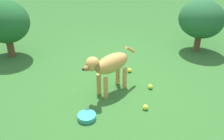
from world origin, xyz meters
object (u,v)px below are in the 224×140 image
Objects in this scene: water_bowl at (87,117)px; tennis_ball_3 at (150,87)px; tennis_ball_0 at (130,70)px; dog at (109,65)px; tennis_ball_2 at (108,61)px; tennis_ball_1 at (145,107)px.

tennis_ball_3 is at bearing 71.93° from water_bowl.
dog is at bearing -85.57° from tennis_ball_0.
tennis_ball_0 and tennis_ball_3 have the same top height.
tennis_ball_0 is 1.00× the size of tennis_ball_2.
dog is 13.69× the size of tennis_ball_3.
dog is at bearing -138.54° from tennis_ball_3.
tennis_ball_0 is 0.30× the size of water_bowl.
tennis_ball_1 is at bearing -35.50° from tennis_ball_2.
tennis_ball_0 is 0.95m from tennis_ball_1.
dog is at bearing -54.50° from tennis_ball_2.
tennis_ball_2 is 1.00× the size of tennis_ball_3.
tennis_ball_2 is (-0.51, 0.71, -0.38)m from dog.
tennis_ball_3 is (0.94, -0.33, 0.00)m from tennis_ball_2.
tennis_ball_2 reaches higher than water_bowl.
tennis_ball_0 is 1.00× the size of tennis_ball_3.
water_bowl is at bearing -65.20° from tennis_ball_2.
tennis_ball_1 is 0.30× the size of water_bowl.
tennis_ball_0 is at bearing -163.74° from dog.
water_bowl is (0.16, -1.25, -0.00)m from tennis_ball_0.
dog is 13.69× the size of tennis_ball_1.
tennis_ball_1 is 1.35m from tennis_ball_2.
dog is 0.69m from tennis_ball_3.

